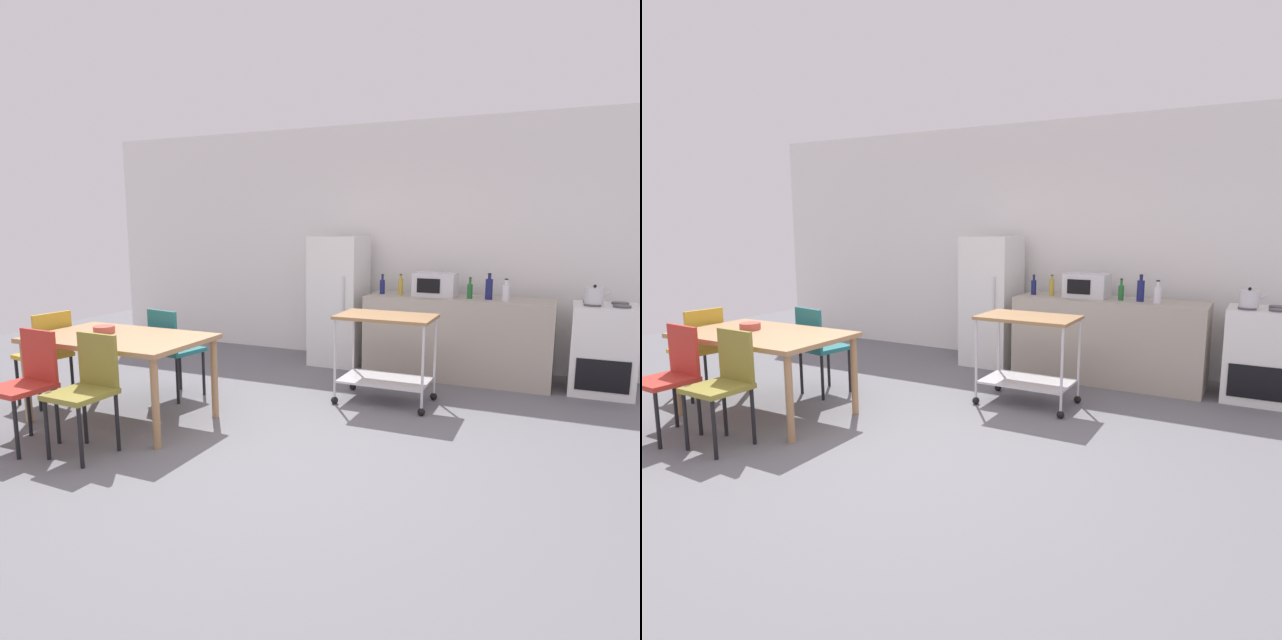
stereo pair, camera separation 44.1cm
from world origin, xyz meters
The scene contains 19 objects.
ground_plane centered at (0.00, 0.00, 0.00)m, with size 12.00×12.00×0.00m, color slate.
back_wall centered at (0.00, 3.20, 1.45)m, with size 8.40×0.12×2.90m, color white.
kitchen_counter centered at (0.90, 2.60, 0.45)m, with size 2.00×0.64×0.90m, color #A89E8E.
dining_table centered at (-1.51, 0.03, 0.67)m, with size 1.50×0.90×0.75m.
chair_mustard centered at (-2.46, 0.09, 0.52)m, with size 0.45×0.45×0.89m.
chair_olive centered at (-1.23, -0.61, 0.52)m, with size 0.41×0.41×0.89m.
chair_teal centered at (-1.50, 0.72, 0.52)m, with size 0.46×0.46×0.89m.
chair_red centered at (-1.76, -0.68, 0.52)m, with size 0.43×0.43×0.89m.
stove_oven centered at (2.35, 2.62, 0.45)m, with size 0.60×0.61×0.92m.
refrigerator centered at (-0.55, 2.70, 0.78)m, with size 0.60×0.63×1.55m.
kitchen_cart centered at (0.44, 1.43, 0.57)m, with size 0.91×0.57×0.85m.
bottle_olive_oil centered at (0.03, 2.60, 0.99)m, with size 0.06×0.06×0.23m.
bottle_soy_sauce centered at (0.25, 2.59, 1.00)m, with size 0.06×0.06×0.24m.
microwave centered at (0.63, 2.65, 1.03)m, with size 0.46×0.35×0.26m.
bottle_sparkling_water centered at (1.02, 2.58, 0.99)m, with size 0.06×0.06×0.23m.
bottle_vinegar centered at (1.22, 2.58, 1.02)m, with size 0.08×0.08×0.28m.
bottle_wine centered at (1.40, 2.52, 0.99)m, with size 0.07×0.07×0.24m.
fruit_bowl centered at (-1.73, 0.08, 0.78)m, with size 0.18×0.18×0.06m, color #B24C3F.
kettle centered at (2.23, 2.52, 1.00)m, with size 0.24×0.17×0.19m.
Camera 1 is at (1.96, -3.58, 1.69)m, focal length 31.49 mm.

